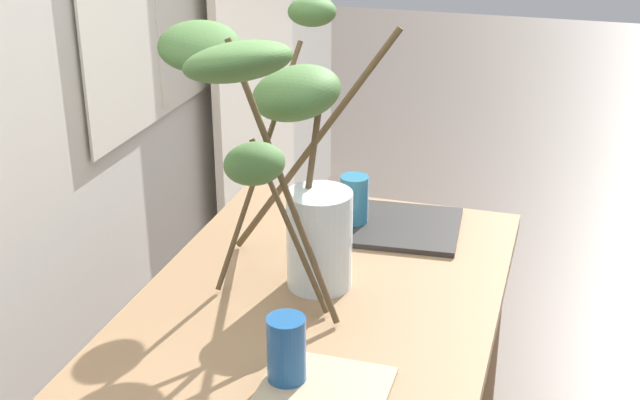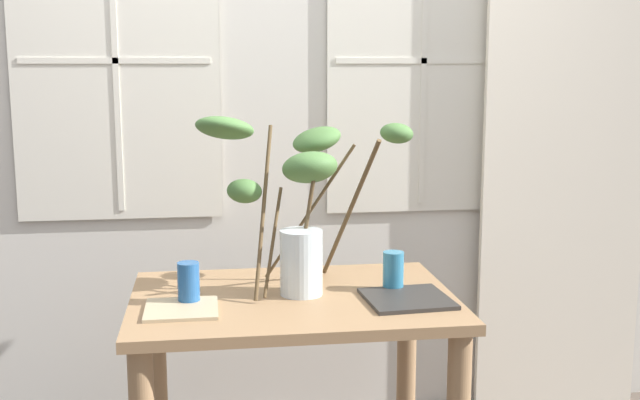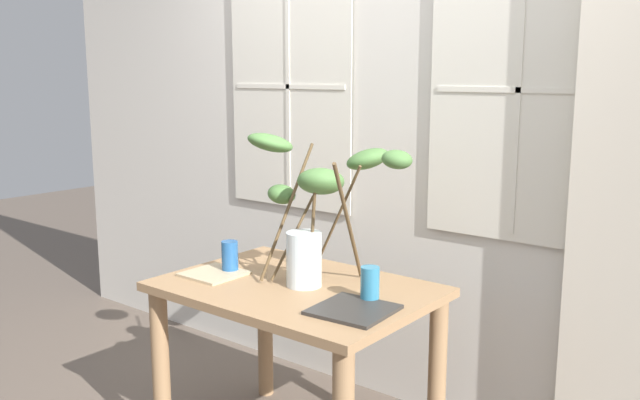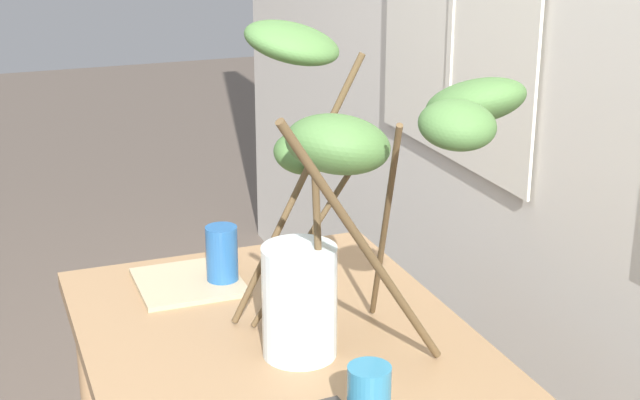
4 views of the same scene
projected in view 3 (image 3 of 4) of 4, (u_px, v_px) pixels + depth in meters
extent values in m
cube|color=beige|center=(397.00, 129.00, 3.31)|extent=(5.02, 0.12, 2.72)
cube|color=white|center=(289.00, 86.00, 3.61)|extent=(0.75, 0.01, 1.22)
cube|color=silver|center=(289.00, 86.00, 3.61)|extent=(0.82, 0.01, 1.29)
cube|color=silver|center=(288.00, 86.00, 3.60)|extent=(0.02, 0.01, 1.22)
cube|color=silver|center=(288.00, 86.00, 3.60)|extent=(0.75, 0.01, 0.02)
cube|color=white|center=(519.00, 90.00, 2.83)|extent=(0.75, 0.01, 1.22)
cube|color=silver|center=(519.00, 90.00, 2.83)|extent=(0.82, 0.01, 1.29)
cube|color=silver|center=(519.00, 90.00, 2.83)|extent=(0.02, 0.01, 1.22)
cube|color=silver|center=(519.00, 90.00, 2.83)|extent=(0.75, 0.01, 0.02)
cube|color=#93704C|center=(296.00, 289.00, 2.84)|extent=(1.10, 0.78, 0.04)
cylinder|color=#93704C|center=(161.00, 370.00, 2.96)|extent=(0.08, 0.08, 0.72)
cylinder|color=#93704C|center=(265.00, 326.00, 3.46)|extent=(0.08, 0.08, 0.72)
cylinder|color=#93704C|center=(437.00, 380.00, 2.86)|extent=(0.08, 0.08, 0.72)
cylinder|color=silver|center=(304.00, 259.00, 2.81)|extent=(0.15, 0.15, 0.23)
cylinder|color=silver|center=(304.00, 276.00, 2.82)|extent=(0.13, 0.13, 0.07)
cylinder|color=brown|center=(312.00, 233.00, 2.80)|extent=(0.08, 0.06, 0.43)
ellipsoid|color=#477038|center=(321.00, 181.00, 2.77)|extent=(0.27, 0.28, 0.16)
cylinder|color=brown|center=(336.00, 220.00, 2.87)|extent=(0.32, 0.11, 0.50)
ellipsoid|color=#477038|center=(368.00, 159.00, 2.91)|extent=(0.25, 0.25, 0.15)
cylinder|color=brown|center=(287.00, 212.00, 2.88)|extent=(0.09, 0.27, 0.57)
ellipsoid|color=#477038|center=(270.00, 143.00, 2.93)|extent=(0.25, 0.26, 0.13)
cylinder|color=brown|center=(293.00, 238.00, 2.88)|extent=(0.09, 0.20, 0.35)
ellipsoid|color=#477038|center=(282.00, 194.00, 2.94)|extent=(0.16, 0.17, 0.11)
cylinder|color=brown|center=(349.00, 224.00, 2.72)|extent=(0.15, 0.38, 0.54)
ellipsoid|color=#477038|center=(397.00, 159.00, 2.61)|extent=(0.16, 0.15, 0.09)
cylinder|color=#235693|center=(230.00, 257.00, 3.01)|extent=(0.07, 0.07, 0.14)
cylinder|color=teal|center=(370.00, 284.00, 2.62)|extent=(0.07, 0.07, 0.14)
cube|color=tan|center=(214.00, 274.00, 2.98)|extent=(0.23, 0.23, 0.01)
cube|color=#2D2B28|center=(353.00, 310.00, 2.52)|extent=(0.29, 0.29, 0.01)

